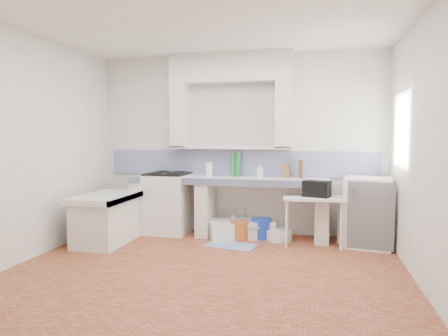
% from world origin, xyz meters
% --- Properties ---
extents(floor, '(4.50, 4.50, 0.00)m').
position_xyz_m(floor, '(0.00, 0.00, 0.00)').
color(floor, '#A15639').
rests_on(floor, ground).
extents(ceiling, '(4.50, 4.50, 0.00)m').
position_xyz_m(ceiling, '(0.00, 0.00, 2.80)').
color(ceiling, white).
rests_on(ceiling, ground).
extents(wall_back, '(4.50, 0.00, 4.50)m').
position_xyz_m(wall_back, '(0.00, 2.00, 1.40)').
color(wall_back, white).
rests_on(wall_back, ground).
extents(wall_front, '(4.50, 0.00, 4.50)m').
position_xyz_m(wall_front, '(0.00, -2.00, 1.40)').
color(wall_front, white).
rests_on(wall_front, ground).
extents(wall_left, '(0.00, 4.50, 4.50)m').
position_xyz_m(wall_left, '(-2.25, 0.00, 1.40)').
color(wall_left, white).
rests_on(wall_left, ground).
extents(wall_right, '(0.00, 4.50, 4.50)m').
position_xyz_m(wall_right, '(2.25, 0.00, 1.40)').
color(wall_right, white).
rests_on(wall_right, ground).
extents(alcove_mass, '(1.90, 0.25, 0.45)m').
position_xyz_m(alcove_mass, '(-0.10, 1.88, 2.58)').
color(alcove_mass, white).
rests_on(alcove_mass, ground).
extents(window_frame, '(0.35, 0.86, 1.06)m').
position_xyz_m(window_frame, '(2.42, 1.20, 1.60)').
color(window_frame, '#372311').
rests_on(window_frame, ground).
extents(lace_valance, '(0.01, 0.84, 0.24)m').
position_xyz_m(lace_valance, '(2.28, 1.20, 1.98)').
color(lace_valance, white).
rests_on(lace_valance, ground).
extents(counter_slab, '(3.00, 0.60, 0.08)m').
position_xyz_m(counter_slab, '(-0.10, 1.70, 0.86)').
color(counter_slab, white).
rests_on(counter_slab, ground).
extents(counter_lip, '(3.00, 0.04, 0.10)m').
position_xyz_m(counter_lip, '(-0.10, 1.42, 0.86)').
color(counter_lip, navy).
rests_on(counter_lip, ground).
extents(counter_pier_left, '(0.20, 0.55, 0.82)m').
position_xyz_m(counter_pier_left, '(-1.50, 1.70, 0.41)').
color(counter_pier_left, white).
rests_on(counter_pier_left, ground).
extents(counter_pier_mid, '(0.20, 0.55, 0.82)m').
position_xyz_m(counter_pier_mid, '(-0.45, 1.70, 0.41)').
color(counter_pier_mid, white).
rests_on(counter_pier_mid, ground).
extents(counter_pier_right, '(0.20, 0.55, 0.82)m').
position_xyz_m(counter_pier_right, '(1.30, 1.70, 0.41)').
color(counter_pier_right, white).
rests_on(counter_pier_right, ground).
extents(peninsula_top, '(0.70, 1.10, 0.08)m').
position_xyz_m(peninsula_top, '(-1.70, 0.90, 0.66)').
color(peninsula_top, white).
rests_on(peninsula_top, ground).
extents(peninsula_base, '(0.60, 1.00, 0.62)m').
position_xyz_m(peninsula_base, '(-1.70, 0.90, 0.31)').
color(peninsula_base, white).
rests_on(peninsula_base, ground).
extents(peninsula_lip, '(0.04, 1.10, 0.10)m').
position_xyz_m(peninsula_lip, '(-1.37, 0.90, 0.66)').
color(peninsula_lip, navy).
rests_on(peninsula_lip, ground).
extents(backsplash, '(4.27, 0.03, 0.40)m').
position_xyz_m(backsplash, '(0.00, 1.99, 1.10)').
color(backsplash, navy).
rests_on(backsplash, ground).
extents(stove, '(0.67, 0.65, 0.92)m').
position_xyz_m(stove, '(-1.06, 1.70, 0.46)').
color(stove, white).
rests_on(stove, ground).
extents(sink, '(1.08, 0.87, 0.23)m').
position_xyz_m(sink, '(0.10, 1.67, 0.11)').
color(sink, white).
rests_on(sink, ground).
extents(side_table, '(0.84, 0.48, 0.04)m').
position_xyz_m(side_table, '(1.18, 1.42, 0.34)').
color(side_table, white).
rests_on(side_table, ground).
extents(fridge, '(0.71, 0.71, 0.96)m').
position_xyz_m(fridge, '(1.92, 1.57, 0.48)').
color(fridge, white).
rests_on(fridge, ground).
extents(bucket_red, '(0.34, 0.34, 0.25)m').
position_xyz_m(bucket_red, '(-0.12, 1.65, 0.12)').
color(bucket_red, red).
rests_on(bucket_red, ground).
extents(bucket_orange, '(0.35, 0.35, 0.27)m').
position_xyz_m(bucket_orange, '(0.12, 1.51, 0.14)').
color(bucket_orange, '#C26222').
rests_on(bucket_orange, ground).
extents(bucket_blue, '(0.33, 0.33, 0.29)m').
position_xyz_m(bucket_blue, '(0.42, 1.67, 0.15)').
color(bucket_blue, blue).
rests_on(bucket_blue, ground).
extents(basin_white, '(0.48, 0.48, 0.15)m').
position_xyz_m(basin_white, '(0.70, 1.61, 0.07)').
color(basin_white, white).
rests_on(basin_white, ground).
extents(water_bottle_a, '(0.08, 0.08, 0.30)m').
position_xyz_m(water_bottle_a, '(-0.03, 1.81, 0.15)').
color(water_bottle_a, silver).
rests_on(water_bottle_a, ground).
extents(water_bottle_b, '(0.09, 0.09, 0.27)m').
position_xyz_m(water_bottle_b, '(0.16, 1.84, 0.13)').
color(water_bottle_b, silver).
rests_on(water_bottle_b, ground).
extents(black_bag, '(0.40, 0.31, 0.23)m').
position_xyz_m(black_bag, '(1.22, 1.43, 0.80)').
color(black_bag, black).
rests_on(black_bag, side_table).
extents(green_bottle_a, '(0.10, 0.10, 0.36)m').
position_xyz_m(green_bottle_a, '(-0.05, 1.85, 1.08)').
color(green_bottle_a, '#247738').
rests_on(green_bottle_a, counter_slab).
extents(green_bottle_b, '(0.10, 0.10, 0.37)m').
position_xyz_m(green_bottle_b, '(0.03, 1.85, 1.08)').
color(green_bottle_b, '#247738').
rests_on(green_bottle_b, counter_slab).
extents(knife_block, '(0.10, 0.08, 0.21)m').
position_xyz_m(knife_block, '(0.76, 1.85, 1.00)').
color(knife_block, '#905C39').
rests_on(knife_block, counter_slab).
extents(cutting_board, '(0.08, 0.20, 0.27)m').
position_xyz_m(cutting_board, '(0.99, 1.85, 1.04)').
color(cutting_board, '#905C39').
rests_on(cutting_board, counter_slab).
extents(paper_towel, '(0.14, 0.14, 0.22)m').
position_xyz_m(paper_towel, '(-0.42, 1.81, 1.01)').
color(paper_towel, white).
rests_on(paper_towel, counter_slab).
extents(soap_bottle, '(0.13, 0.13, 0.21)m').
position_xyz_m(soap_bottle, '(0.37, 1.81, 1.01)').
color(soap_bottle, white).
rests_on(soap_bottle, counter_slab).
extents(rug, '(0.75, 0.51, 0.01)m').
position_xyz_m(rug, '(0.07, 1.14, 0.01)').
color(rug, '#2F5C96').
rests_on(rug, ground).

